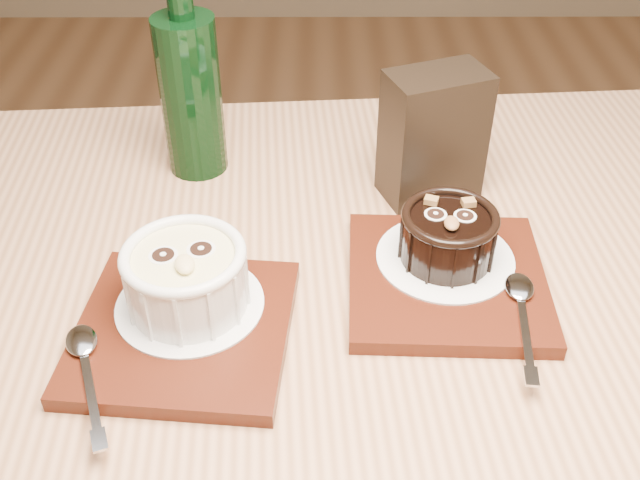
# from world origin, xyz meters

# --- Properties ---
(table) EXTENTS (1.25, 0.88, 0.75)m
(table) POSITION_xyz_m (-0.23, -0.05, 0.66)
(table) COLOR #996743
(table) RESTS_ON ground
(tray_left) EXTENTS (0.20, 0.20, 0.01)m
(tray_left) POSITION_xyz_m (-0.35, -0.08, 0.76)
(tray_left) COLOR #47180B
(tray_left) RESTS_ON table
(doily_left) EXTENTS (0.13, 0.13, 0.00)m
(doily_left) POSITION_xyz_m (-0.35, -0.06, 0.77)
(doily_left) COLOR white
(doily_left) RESTS_ON tray_left
(ramekin_white) EXTENTS (0.11, 0.11, 0.06)m
(ramekin_white) POSITION_xyz_m (-0.35, -0.06, 0.80)
(ramekin_white) COLOR white
(ramekin_white) RESTS_ON doily_left
(spoon_left) EXTENTS (0.07, 0.13, 0.01)m
(spoon_left) POSITION_xyz_m (-0.42, -0.14, 0.77)
(spoon_left) COLOR silver
(spoon_left) RESTS_ON tray_left
(tray_right) EXTENTS (0.19, 0.19, 0.01)m
(tray_right) POSITION_xyz_m (-0.12, -0.02, 0.76)
(tray_right) COLOR #47180B
(tray_right) RESTS_ON table
(doily_right) EXTENTS (0.13, 0.13, 0.00)m
(doily_right) POSITION_xyz_m (-0.12, 0.00, 0.77)
(doily_right) COLOR white
(doily_right) RESTS_ON tray_right
(ramekin_dark) EXTENTS (0.09, 0.09, 0.05)m
(ramekin_dark) POSITION_xyz_m (-0.12, 0.00, 0.79)
(ramekin_dark) COLOR black
(ramekin_dark) RESTS_ON doily_right
(spoon_right) EXTENTS (0.04, 0.14, 0.01)m
(spoon_right) POSITION_xyz_m (-0.06, -0.08, 0.77)
(spoon_right) COLOR silver
(spoon_right) RESTS_ON tray_right
(condiment_stand) EXTENTS (0.11, 0.09, 0.14)m
(condiment_stand) POSITION_xyz_m (-0.12, 0.14, 0.82)
(condiment_stand) COLOR black
(condiment_stand) RESTS_ON table
(green_bottle) EXTENTS (0.07, 0.07, 0.25)m
(green_bottle) POSITION_xyz_m (-0.37, 0.19, 0.85)
(green_bottle) COLOR black
(green_bottle) RESTS_ON table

